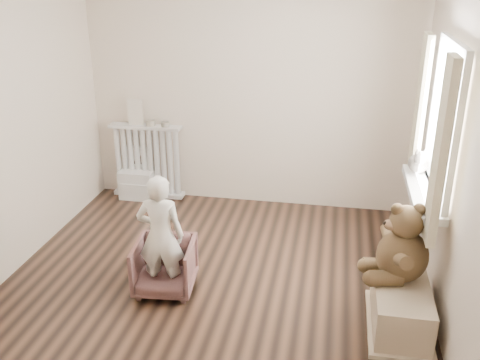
% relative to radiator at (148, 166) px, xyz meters
% --- Properties ---
extents(floor, '(3.60, 3.60, 0.01)m').
position_rel_radiator_xyz_m(floor, '(1.17, -1.68, -0.39)').
color(floor, black).
rests_on(floor, ground).
extents(back_wall, '(3.60, 0.02, 2.60)m').
position_rel_radiator_xyz_m(back_wall, '(1.17, 0.12, 0.91)').
color(back_wall, white).
rests_on(back_wall, ground).
extents(front_wall, '(3.60, 0.02, 2.60)m').
position_rel_radiator_xyz_m(front_wall, '(1.17, -3.48, 0.91)').
color(front_wall, white).
rests_on(front_wall, ground).
extents(left_wall, '(0.02, 3.60, 2.60)m').
position_rel_radiator_xyz_m(left_wall, '(-0.63, -1.68, 0.91)').
color(left_wall, white).
rests_on(left_wall, ground).
extents(right_wall, '(0.02, 3.60, 2.60)m').
position_rel_radiator_xyz_m(right_wall, '(2.97, -1.68, 0.91)').
color(right_wall, white).
rests_on(right_wall, ground).
extents(window, '(0.03, 0.90, 1.10)m').
position_rel_radiator_xyz_m(window, '(2.93, -1.38, 1.06)').
color(window, white).
rests_on(window, right_wall).
extents(window_sill, '(0.22, 1.10, 0.06)m').
position_rel_radiator_xyz_m(window_sill, '(2.84, -1.38, 0.48)').
color(window_sill, silver).
rests_on(window_sill, right_wall).
extents(curtain_left, '(0.06, 0.26, 1.30)m').
position_rel_radiator_xyz_m(curtain_left, '(2.82, -1.95, 1.00)').
color(curtain_left, beige).
rests_on(curtain_left, right_wall).
extents(curtain_right, '(0.06, 0.26, 1.30)m').
position_rel_radiator_xyz_m(curtain_right, '(2.82, -0.81, 1.00)').
color(curtain_right, beige).
rests_on(curtain_right, right_wall).
extents(radiator, '(0.83, 0.16, 0.88)m').
position_rel_radiator_xyz_m(radiator, '(0.00, 0.00, 0.00)').
color(radiator, silver).
rests_on(radiator, floor).
extents(paper_doll, '(0.18, 0.02, 0.30)m').
position_rel_radiator_xyz_m(paper_doll, '(-0.10, 0.00, 0.63)').
color(paper_doll, beige).
rests_on(paper_doll, radiator).
extents(tin_a, '(0.11, 0.11, 0.06)m').
position_rel_radiator_xyz_m(tin_a, '(0.07, 0.00, 0.52)').
color(tin_a, '#A59E8C').
rests_on(tin_a, radiator).
extents(tin_b, '(0.09, 0.09, 0.05)m').
position_rel_radiator_xyz_m(tin_b, '(0.24, 0.00, 0.51)').
color(tin_b, '#A59E8C').
rests_on(tin_b, radiator).
extents(toy_vanity, '(0.39, 0.28, 0.61)m').
position_rel_radiator_xyz_m(toy_vanity, '(-0.12, -0.03, -0.11)').
color(toy_vanity, silver).
rests_on(toy_vanity, floor).
extents(armchair, '(0.52, 0.54, 0.45)m').
position_rel_radiator_xyz_m(armchair, '(0.80, -1.84, -0.16)').
color(armchair, brown).
rests_on(armchair, floor).
extents(child, '(0.40, 0.28, 1.04)m').
position_rel_radiator_xyz_m(child, '(0.80, -1.89, 0.15)').
color(child, white).
rests_on(child, armchair).
extents(toy_bench, '(0.40, 0.76, 0.36)m').
position_rel_radiator_xyz_m(toy_bench, '(2.69, -2.00, -0.19)').
color(toy_bench, beige).
rests_on(toy_bench, floor).
extents(teddy_bear, '(0.56, 0.47, 0.61)m').
position_rel_radiator_xyz_m(teddy_bear, '(2.68, -1.88, 0.28)').
color(teddy_bear, '#3D2B18').
rests_on(teddy_bear, toy_bench).
extents(plush_cat, '(0.23, 0.31, 0.23)m').
position_rel_radiator_xyz_m(plush_cat, '(2.83, -1.03, 0.61)').
color(plush_cat, slate).
rests_on(plush_cat, window_sill).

